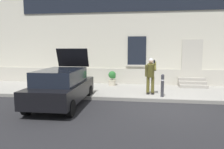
{
  "coord_description": "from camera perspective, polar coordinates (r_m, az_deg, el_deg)",
  "views": [
    {
      "loc": [
        -0.95,
        -8.21,
        2.35
      ],
      "look_at": [
        -2.33,
        1.6,
        1.1
      ],
      "focal_mm": 33.58,
      "sensor_mm": 36.0,
      "label": 1
    }
  ],
  "objects": [
    {
      "name": "planter_cream",
      "position": [
        12.35,
        0.07,
        -0.93
      ],
      "size": [
        0.44,
        0.44,
        0.86
      ],
      "color": "beige",
      "rests_on": "sidewalk"
    },
    {
      "name": "bollard_far_left",
      "position": [
        10.31,
        -11.92,
        -2.1
      ],
      "size": [
        0.15,
        0.15,
        1.04
      ],
      "color": "#333338",
      "rests_on": "sidewalk"
    },
    {
      "name": "planter_charcoal",
      "position": [
        12.89,
        -9.01,
        -0.68
      ],
      "size": [
        0.44,
        0.44,
        0.86
      ],
      "color": "#2D2D30",
      "rests_on": "sidewalk"
    },
    {
      "name": "sidewalk",
      "position": [
        11.28,
        12.72,
        -4.62
      ],
      "size": [
        24.0,
        3.6,
        0.15
      ],
      "primitive_type": "cube",
      "color": "#99968E",
      "rests_on": "ground"
    },
    {
      "name": "ground_plane",
      "position": [
        8.59,
        14.22,
        -8.91
      ],
      "size": [
        80.0,
        80.0,
        0.0
      ],
      "primitive_type": "plane",
      "color": "#232326"
    },
    {
      "name": "entrance_stoop",
      "position": [
        12.93,
        20.95,
        -2.25
      ],
      "size": [
        1.51,
        0.96,
        0.48
      ],
      "color": "#9E998E",
      "rests_on": "sidewalk"
    },
    {
      "name": "person_on_phone",
      "position": [
        10.03,
        10.46,
        0.19
      ],
      "size": [
        0.51,
        0.51,
        1.74
      ],
      "rotation": [
        0.0,
        0.0,
        -0.03
      ],
      "color": "#514C1E",
      "rests_on": "sidewalk"
    },
    {
      "name": "curb_edge",
      "position": [
        9.47,
        13.63,
        -6.91
      ],
      "size": [
        24.0,
        0.12,
        0.15
      ],
      "primitive_type": "cube",
      "color": "gray",
      "rests_on": "ground"
    },
    {
      "name": "bollard_near_person",
      "position": [
        9.74,
        13.57,
        -2.68
      ],
      "size": [
        0.15,
        0.15,
        1.04
      ],
      "color": "#333338",
      "rests_on": "sidewalk"
    },
    {
      "name": "hatchback_car_black",
      "position": [
        8.82,
        -13.42,
        -3.13
      ],
      "size": [
        1.85,
        4.09,
        2.34
      ],
      "color": "black",
      "rests_on": "ground"
    },
    {
      "name": "building_facade",
      "position": [
        13.6,
        12.3,
        12.84
      ],
      "size": [
        24.0,
        1.52,
        7.5
      ],
      "color": "beige",
      "rests_on": "ground"
    }
  ]
}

